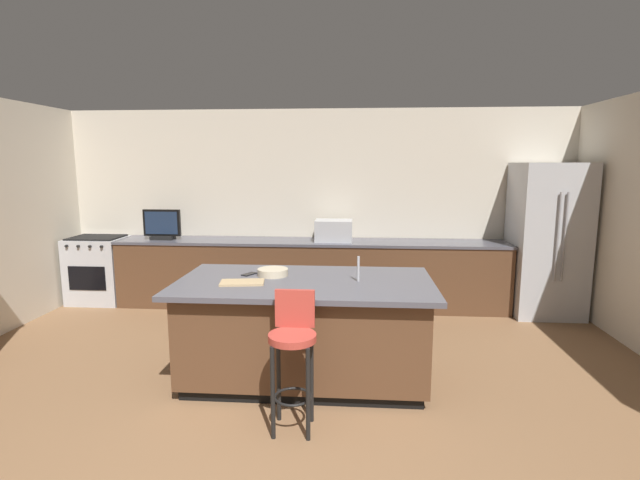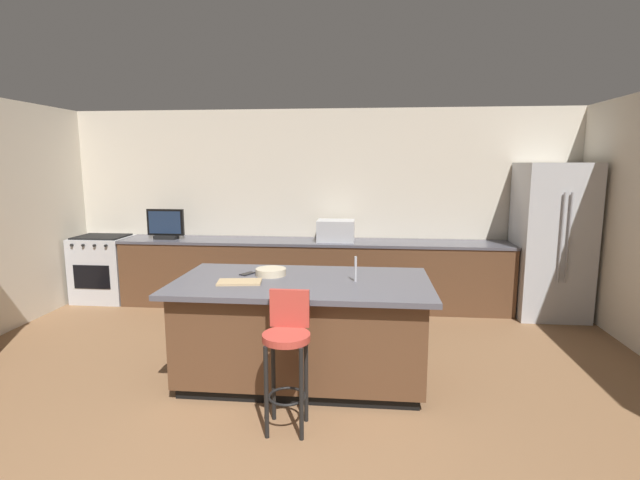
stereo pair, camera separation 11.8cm
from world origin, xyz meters
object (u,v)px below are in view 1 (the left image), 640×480
Objects in this scene: refrigerator at (547,240)px; microwave at (334,231)px; cutting_board at (242,282)px; cell_phone at (249,274)px; kitchen_island at (305,329)px; range_oven at (99,269)px; fruit_bowl at (273,272)px; bar_stool_center at (293,348)px; tv_monitor at (162,226)px.

refrigerator reaches higher than microwave.
cell_phone is at bearing 92.56° from cutting_board.
kitchen_island is at bearing -93.87° from microwave.
range_oven is 3.48m from fruit_bowl.
refrigerator is 1.91× the size of bar_stool_center.
fruit_bowl is (2.79, -2.02, 0.48)m from range_oven.
microwave reaches higher than bar_stool_center.
bar_stool_center is at bearing -51.54° from cutting_board.
kitchen_island is 2.20× the size of bar_stool_center.
microwave is 2.11m from cell_phone.
bar_stool_center is (2.14, -2.92, -0.47)m from tv_monitor.
microwave is at bearing 178.28° from refrigerator.
fruit_bowl is 0.37m from cutting_board.
fruit_bowl is 0.23m from cell_phone.
microwave reaches higher than cell_phone.
refrigerator is 2.68m from microwave.
microwave is at bearing 0.02° from range_oven.
tv_monitor is at bearing -3.05° from range_oven.
cell_phone is at bearing 161.05° from kitchen_island.
fruit_bowl is 0.76× the size of cutting_board.
kitchen_island is at bearing -44.76° from tv_monitor.
range_oven is at bearing 179.23° from refrigerator.
range_oven is at bearing 136.51° from bar_stool_center.
microwave reaches higher than fruit_bowl.
range_oven is 6.08× the size of cell_phone.
microwave is 2.07m from fruit_bowl.
kitchen_island is at bearing 15.97° from cutting_board.
tv_monitor is (-2.29, -0.05, 0.05)m from microwave.
refrigerator is 6.93× the size of fruit_bowl.
tv_monitor is 3.33× the size of cell_phone.
tv_monitor is 1.81× the size of fruit_bowl.
fruit_bowl is at bearing -35.92° from range_oven.
refrigerator reaches higher than cell_phone.
microwave is 1.32× the size of cutting_board.
microwave is at bearing 86.13° from kitchen_island.
refrigerator is 3.69m from fruit_bowl.
range_oven is at bearing -179.98° from microwave.
refrigerator is 5.24× the size of cutting_board.
tv_monitor is 1.37× the size of cutting_board.
range_oven reaches higher than cell_phone.
tv_monitor is 2.53m from cell_phone.
cutting_board is (-0.21, -0.30, -0.02)m from fruit_bowl.
cell_phone is (-0.68, -2.00, -0.13)m from microwave.
range_oven is 1.83× the size of tv_monitor.
cell_phone is (-3.36, -1.92, -0.05)m from refrigerator.
refrigerator is 12.74× the size of cell_phone.
tv_monitor is (0.95, -0.05, 0.63)m from range_oven.
microwave is 1.74× the size of fruit_bowl.
cell_phone is (2.57, -1.99, 0.45)m from range_oven.
kitchen_island is at bearing -26.84° from fruit_bowl.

